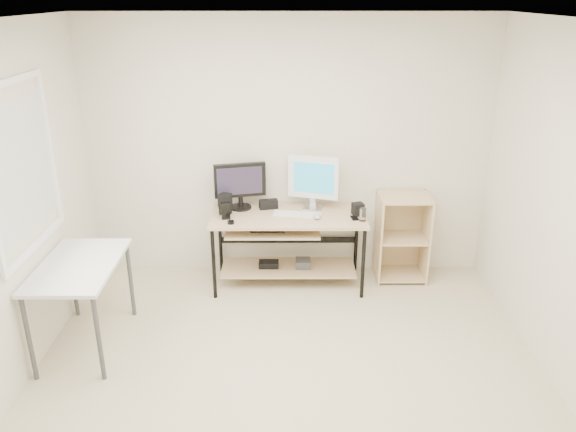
# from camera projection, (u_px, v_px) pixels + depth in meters

# --- Properties ---
(room) EXTENTS (4.01, 4.01, 2.62)m
(room) POSITION_uv_depth(u_px,v_px,m) (269.00, 225.00, 3.73)
(room) COLOR beige
(room) RESTS_ON ground
(desk) EXTENTS (1.50, 0.65, 0.75)m
(desk) POSITION_uv_depth(u_px,v_px,m) (286.00, 235.00, 5.53)
(desk) COLOR tan
(desk) RESTS_ON ground
(side_table) EXTENTS (0.60, 1.00, 0.75)m
(side_table) POSITION_uv_depth(u_px,v_px,m) (79.00, 273.00, 4.49)
(side_table) COLOR silver
(side_table) RESTS_ON ground
(shelf_unit) EXTENTS (0.50, 0.40, 0.90)m
(shelf_unit) POSITION_uv_depth(u_px,v_px,m) (401.00, 236.00, 5.71)
(shelf_unit) COLOR #D7B986
(shelf_unit) RESTS_ON ground
(black_monitor) EXTENTS (0.51, 0.21, 0.46)m
(black_monitor) POSITION_uv_depth(u_px,v_px,m) (240.00, 183.00, 5.51)
(black_monitor) COLOR black
(black_monitor) RESTS_ON desk
(white_imac) EXTENTS (0.50, 0.19, 0.54)m
(white_imac) POSITION_uv_depth(u_px,v_px,m) (314.00, 179.00, 5.49)
(white_imac) COLOR silver
(white_imac) RESTS_ON desk
(keyboard) EXTENTS (0.48, 0.21, 0.02)m
(keyboard) POSITION_uv_depth(u_px,v_px,m) (297.00, 214.00, 5.44)
(keyboard) COLOR silver
(keyboard) RESTS_ON desk
(mouse) EXTENTS (0.08, 0.12, 0.04)m
(mouse) POSITION_uv_depth(u_px,v_px,m) (317.00, 216.00, 5.35)
(mouse) COLOR #B7B7BD
(mouse) RESTS_ON desk
(center_speaker) EXTENTS (0.20, 0.12, 0.09)m
(center_speaker) POSITION_uv_depth(u_px,v_px,m) (269.00, 204.00, 5.59)
(center_speaker) COLOR black
(center_speaker) RESTS_ON desk
(speaker_left) EXTENTS (0.14, 0.14, 0.21)m
(speaker_left) POSITION_uv_depth(u_px,v_px,m) (225.00, 204.00, 5.42)
(speaker_left) COLOR black
(speaker_left) RESTS_ON desk
(speaker_right) EXTENTS (0.13, 0.13, 0.12)m
(speaker_right) POSITION_uv_depth(u_px,v_px,m) (358.00, 209.00, 5.42)
(speaker_right) COLOR black
(speaker_right) RESTS_ON desk
(audio_controller) EXTENTS (0.09, 0.07, 0.17)m
(audio_controller) POSITION_uv_depth(u_px,v_px,m) (226.00, 211.00, 5.32)
(audio_controller) COLOR black
(audio_controller) RESTS_ON desk
(volume_puck) EXTENTS (0.07, 0.07, 0.03)m
(volume_puck) POSITION_uv_depth(u_px,v_px,m) (231.00, 222.00, 5.23)
(volume_puck) COLOR black
(volume_puck) RESTS_ON desk
(smartphone) EXTENTS (0.08, 0.13, 0.01)m
(smartphone) POSITION_uv_depth(u_px,v_px,m) (354.00, 218.00, 5.35)
(smartphone) COLOR black
(smartphone) RESTS_ON desk
(coaster) EXTENTS (0.08, 0.08, 0.01)m
(coaster) POSITION_uv_depth(u_px,v_px,m) (363.00, 221.00, 5.29)
(coaster) COLOR #AC764D
(coaster) RESTS_ON desk
(drinking_glass) EXTENTS (0.07, 0.07, 0.12)m
(drinking_glass) POSITION_uv_depth(u_px,v_px,m) (363.00, 214.00, 5.27)
(drinking_glass) COLOR white
(drinking_glass) RESTS_ON coaster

